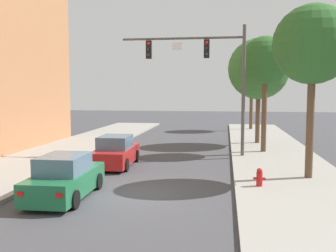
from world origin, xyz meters
TOP-DOWN VIEW (x-y plane):
  - ground_plane at (0.00, 0.00)m, footprint 120.00×120.00m
  - sidewalk_right at (6.50, 0.00)m, footprint 5.00×60.00m
  - traffic_signal_mast at (2.54, 8.66)m, footprint 7.20×0.38m
  - car_lead_red at (-2.02, 5.23)m, footprint 1.95×4.29m
  - car_following_green at (-2.17, -0.80)m, footprint 1.92×4.28m
  - fire_hydrant at (4.96, 1.42)m, footprint 0.48×0.24m
  - street_tree_nearest at (7.20, 3.29)m, footprint 3.37×3.37m
  - street_tree_second at (5.96, 10.40)m, footprint 2.95×2.95m
  - street_tree_third at (5.91, 14.47)m, footprint 4.37×4.37m
  - street_tree_farthest at (6.10, 24.84)m, footprint 3.46×3.46m

SIDE VIEW (x-z plane):
  - ground_plane at x=0.00m, z-range 0.00..0.00m
  - sidewalk_right at x=6.50m, z-range 0.00..0.15m
  - fire_hydrant at x=4.96m, z-range 0.15..0.87m
  - car_lead_red at x=-2.02m, z-range -0.08..1.52m
  - car_following_green at x=-2.17m, z-range -0.08..1.52m
  - traffic_signal_mast at x=2.54m, z-range 1.62..9.12m
  - street_tree_third at x=5.91m, z-range 1.71..9.22m
  - street_tree_second at x=5.96m, z-range 2.16..9.26m
  - street_tree_nearest at x=7.20m, z-range 2.12..9.52m
  - street_tree_farthest at x=6.10m, z-range 2.23..9.94m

